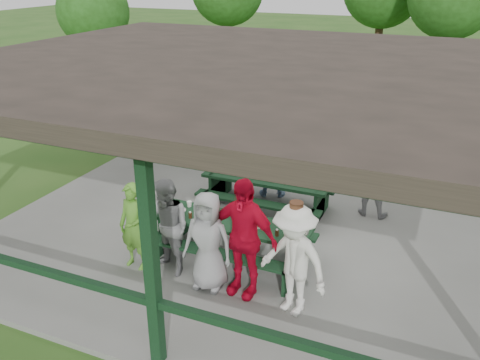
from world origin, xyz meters
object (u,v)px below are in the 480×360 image
at_px(contestant_grey_left, 168,228).
at_px(farm_trailer, 227,91).
at_px(spectator_lblue, 273,162).
at_px(contestant_white_fedora, 294,260).
at_px(picnic_table_near, 231,235).
at_px(contestant_red, 243,237).
at_px(contestant_green, 134,226).
at_px(spectator_blue, 234,140).
at_px(pickup_truck, 443,96).
at_px(spectator_grey, 372,178).
at_px(picnic_table_far, 266,190).
at_px(contestant_grey_mid, 208,241).

bearing_deg(contestant_grey_left, farm_trailer, 128.30).
bearing_deg(spectator_lblue, contestant_white_fedora, 96.60).
bearing_deg(picnic_table_near, contestant_red, -54.50).
bearing_deg(contestant_green, spectator_blue, 94.46).
bearing_deg(spectator_blue, pickup_truck, -137.80).
relative_size(contestant_grey_left, contestant_red, 0.85).
bearing_deg(contestant_green, contestant_red, 5.75).
bearing_deg(contestant_green, contestant_grey_left, 11.09).
bearing_deg(pickup_truck, spectator_grey, -175.54).
height_order(picnic_table_far, contestant_red, contestant_red).
height_order(contestant_grey_left, contestant_white_fedora, contestant_white_fedora).
relative_size(contestant_grey_mid, spectator_lblue, 1.05).
xyz_separation_m(picnic_table_far, spectator_grey, (1.99, 0.71, 0.32)).
distance_m(contestant_red, pickup_truck, 11.81).
bearing_deg(contestant_red, contestant_white_fedora, -3.05).
bearing_deg(farm_trailer, contestant_white_fedora, -42.02).
distance_m(contestant_grey_left, spectator_grey, 4.37).
relative_size(picnic_table_far, contestant_grey_mid, 1.60).
relative_size(picnic_table_near, spectator_lblue, 1.78).
height_order(contestant_red, farm_trailer, contestant_red).
height_order(picnic_table_far, contestant_grey_mid, contestant_grey_mid).
distance_m(picnic_table_far, farm_trailer, 8.44).
distance_m(contestant_green, farm_trailer, 10.55).
bearing_deg(contestant_grey_left, pickup_truck, 91.64).
xyz_separation_m(picnic_table_far, spectator_lblue, (-0.15, 0.79, 0.30)).
bearing_deg(picnic_table_far, farm_trailer, 120.07).
xyz_separation_m(contestant_grey_left, farm_trailer, (-3.56, 10.06, -0.29)).
bearing_deg(contestant_red, farm_trailer, 123.38).
xyz_separation_m(contestant_grey_left, contestant_red, (1.33, -0.03, 0.14)).
distance_m(picnic_table_far, contestant_red, 2.90).
relative_size(contestant_grey_left, contestant_grey_mid, 1.01).
relative_size(spectator_lblue, spectator_blue, 0.80).
bearing_deg(spectator_grey, pickup_truck, -93.30).
relative_size(contestant_grey_left, pickup_truck, 0.28).
relative_size(spectator_lblue, spectator_grey, 0.97).
distance_m(contestant_white_fedora, spectator_grey, 3.69).
relative_size(pickup_truck, farm_trailer, 1.60).
height_order(contestant_red, spectator_lblue, contestant_red).
bearing_deg(contestant_white_fedora, spectator_grey, 101.79).
xyz_separation_m(contestant_red, pickup_truck, (2.25, 11.59, -0.24)).
distance_m(picnic_table_near, contestant_grey_left, 1.13).
distance_m(contestant_grey_mid, contestant_white_fedora, 1.41).
height_order(contestant_green, spectator_grey, spectator_grey).
bearing_deg(contestant_red, pickup_truck, 86.56).
height_order(picnic_table_near, contestant_green, contestant_green).
bearing_deg(contestant_grey_mid, pickup_truck, 73.32).
bearing_deg(farm_trailer, pickup_truck, 30.66).
xyz_separation_m(contestant_grey_mid, spectator_blue, (-1.38, 4.14, 0.16)).
height_order(contestant_grey_mid, contestant_red, contestant_red).
height_order(contestant_grey_mid, spectator_lblue, contestant_grey_mid).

